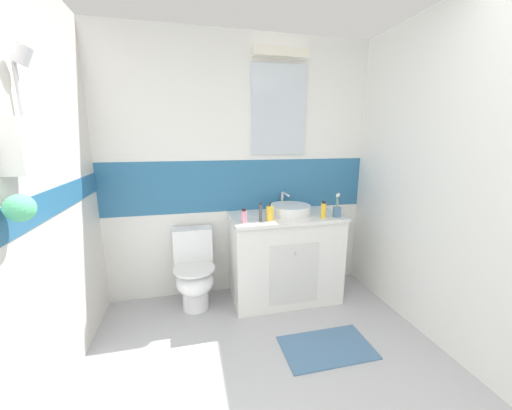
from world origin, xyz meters
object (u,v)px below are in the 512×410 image
(toothpaste_tube_upright, at_px, (261,212))
(soap_dispenser, at_px, (270,213))
(deodorant_spray_can, at_px, (323,210))
(lotion_bottle_short, at_px, (244,216))
(sink_basin, at_px, (289,209))
(toilet, at_px, (194,272))
(toothbrush_cup, at_px, (337,211))

(toothpaste_tube_upright, bearing_deg, soap_dispenser, 6.89)
(deodorant_spray_can, relative_size, lotion_bottle_short, 1.24)
(deodorant_spray_can, bearing_deg, soap_dispenser, 176.11)
(sink_basin, relative_size, lotion_bottle_short, 3.52)
(sink_basin, xyz_separation_m, lotion_bottle_short, (-0.48, -0.19, 0.01))
(toilet, bearing_deg, lotion_bottle_short, -24.07)
(deodorant_spray_can, bearing_deg, toilet, 169.97)
(toothbrush_cup, bearing_deg, lotion_bottle_short, 179.48)
(sink_basin, height_order, soap_dispenser, sink_basin)
(sink_basin, relative_size, soap_dispenser, 2.65)
(sink_basin, height_order, deodorant_spray_can, sink_basin)
(deodorant_spray_can, height_order, lotion_bottle_short, deodorant_spray_can)
(toothbrush_cup, bearing_deg, toothpaste_tube_upright, 178.43)
(sink_basin, height_order, lotion_bottle_short, sink_basin)
(toothbrush_cup, bearing_deg, sink_basin, 153.23)
(sink_basin, xyz_separation_m, toilet, (-0.91, 0.01, -0.55))
(toilet, distance_m, toothpaste_tube_upright, 0.84)
(lotion_bottle_short, bearing_deg, sink_basin, 21.59)
(toothpaste_tube_upright, bearing_deg, sink_basin, 28.32)
(sink_basin, relative_size, toothpaste_tube_upright, 2.61)
(soap_dispenser, bearing_deg, lotion_bottle_short, -174.59)
(toilet, xyz_separation_m, toothbrush_cup, (1.30, -0.20, 0.56))
(toothbrush_cup, distance_m, lotion_bottle_short, 0.87)
(sink_basin, distance_m, lotion_bottle_short, 0.51)
(soap_dispenser, bearing_deg, toothbrush_cup, -2.73)
(soap_dispenser, distance_m, lotion_bottle_short, 0.24)
(toilet, height_order, toothpaste_tube_upright, toothpaste_tube_upright)
(sink_basin, bearing_deg, deodorant_spray_can, -38.31)
(deodorant_spray_can, distance_m, lotion_bottle_short, 0.73)
(deodorant_spray_can, xyz_separation_m, lotion_bottle_short, (-0.73, 0.01, -0.02))
(sink_basin, height_order, toothpaste_tube_upright, sink_basin)
(deodorant_spray_can, distance_m, toothpaste_tube_upright, 0.58)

